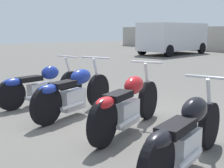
{
  "coord_description": "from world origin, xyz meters",
  "views": [
    {
      "loc": [
        4.21,
        -3.27,
        1.57
      ],
      "look_at": [
        0.0,
        -0.17,
        0.65
      ],
      "focal_mm": 50.0,
      "sensor_mm": 36.0,
      "label": 1
    }
  ],
  "objects_px": {
    "motorcycle_slot_1": "(74,92)",
    "motorcycle_slot_3": "(186,134)",
    "parked_van": "(173,37)",
    "motorcycle_slot_0": "(41,85)",
    "motorcycle_slot_2": "(127,105)"
  },
  "relations": [
    {
      "from": "motorcycle_slot_1",
      "to": "motorcycle_slot_3",
      "type": "distance_m",
      "value": 2.73
    },
    {
      "from": "parked_van",
      "to": "motorcycle_slot_0",
      "type": "bearing_deg",
      "value": -66.93
    },
    {
      "from": "motorcycle_slot_0",
      "to": "motorcycle_slot_2",
      "type": "relative_size",
      "value": 1.03
    },
    {
      "from": "motorcycle_slot_1",
      "to": "motorcycle_slot_3",
      "type": "height_order",
      "value": "motorcycle_slot_1"
    },
    {
      "from": "motorcycle_slot_1",
      "to": "parked_van",
      "type": "height_order",
      "value": "parked_van"
    },
    {
      "from": "motorcycle_slot_3",
      "to": "parked_van",
      "type": "bearing_deg",
      "value": 114.49
    },
    {
      "from": "motorcycle_slot_3",
      "to": "parked_van",
      "type": "xyz_separation_m",
      "value": [
        -11.48,
        12.23,
        0.68
      ]
    },
    {
      "from": "motorcycle_slot_0",
      "to": "motorcycle_slot_2",
      "type": "xyz_separation_m",
      "value": [
        2.51,
        0.3,
        0.03
      ]
    },
    {
      "from": "motorcycle_slot_3",
      "to": "motorcycle_slot_0",
      "type": "bearing_deg",
      "value": 161.18
    },
    {
      "from": "motorcycle_slot_0",
      "to": "parked_van",
      "type": "xyz_separation_m",
      "value": [
        -7.54,
        12.22,
        0.69
      ]
    },
    {
      "from": "motorcycle_slot_1",
      "to": "motorcycle_slot_2",
      "type": "height_order",
      "value": "motorcycle_slot_2"
    },
    {
      "from": "motorcycle_slot_1",
      "to": "motorcycle_slot_3",
      "type": "bearing_deg",
      "value": -23.88
    },
    {
      "from": "motorcycle_slot_0",
      "to": "motorcycle_slot_1",
      "type": "bearing_deg",
      "value": -8.31
    },
    {
      "from": "motorcycle_slot_0",
      "to": "parked_van",
      "type": "height_order",
      "value": "parked_van"
    },
    {
      "from": "motorcycle_slot_1",
      "to": "motorcycle_slot_0",
      "type": "bearing_deg",
      "value": 163.1
    }
  ]
}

